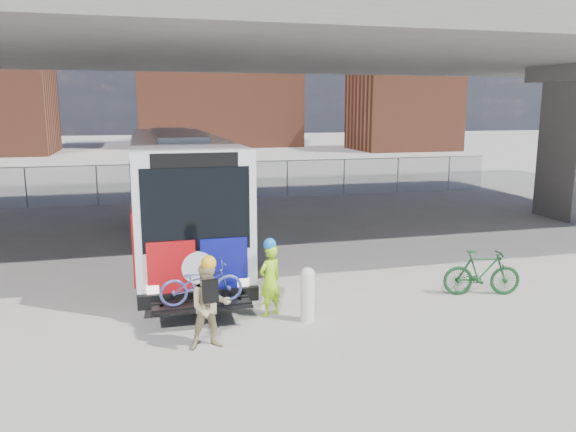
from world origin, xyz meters
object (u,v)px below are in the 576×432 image
object	(u,v)px
cyclist_tan	(210,305)
cyclist_hivis	(270,278)
bollard	(308,292)
bike_parked	(482,273)
bus	(177,183)

from	to	relation	value
cyclist_tan	cyclist_hivis	bearing A→B (deg)	41.04
bollard	bike_parked	world-z (taller)	bollard
bollard	cyclist_hivis	size ratio (longest dim) A/B	0.68
cyclist_tan	bike_parked	xyz separation A→B (m)	(6.63, 1.35, -0.29)
bollard	bike_parked	bearing A→B (deg)	6.65
cyclist_hivis	bike_parked	distance (m)	5.18
cyclist_hivis	bike_parked	world-z (taller)	cyclist_hivis
bus	bike_parked	bearing A→B (deg)	-43.53
cyclist_hivis	cyclist_tan	size ratio (longest dim) A/B	0.96
bollard	cyclist_hivis	xyz separation A→B (m)	(-0.68, 0.52, 0.20)
bollard	bike_parked	size ratio (longest dim) A/B	0.64
bike_parked	cyclist_hivis	bearing A→B (deg)	104.81
bus	bollard	bearing A→B (deg)	-72.43
bus	cyclist_tan	xyz separation A→B (m)	(0.03, -7.68, -1.27)
bollard	bus	bearing A→B (deg)	107.57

